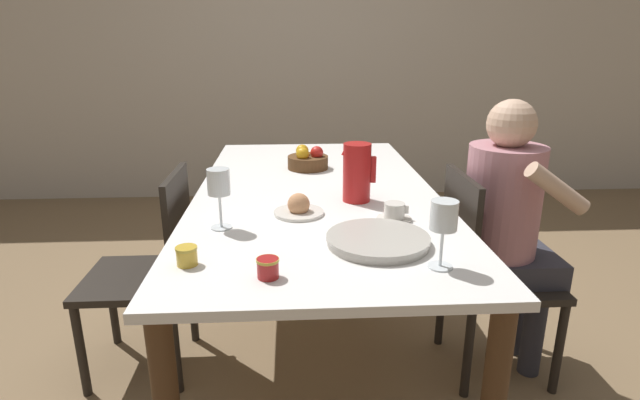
% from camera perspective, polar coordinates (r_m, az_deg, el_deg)
% --- Properties ---
extents(ground_plane, '(20.00, 20.00, 0.00)m').
position_cam_1_polar(ground_plane, '(2.48, -0.42, -16.04)').
color(ground_plane, '#7F6647').
extents(wall_back, '(10.00, 0.06, 2.60)m').
position_cam_1_polar(wall_back, '(4.51, -2.13, 16.77)').
color(wall_back, beige).
rests_on(wall_back, ground_plane).
extents(dining_table, '(1.01, 1.99, 0.77)m').
position_cam_1_polar(dining_table, '(2.18, -0.46, -1.07)').
color(dining_table, white).
rests_on(dining_table, ground_plane).
extents(chair_person_side, '(0.42, 0.42, 0.88)m').
position_cam_1_polar(chair_person_side, '(2.20, 18.37, -7.60)').
color(chair_person_side, black).
rests_on(chair_person_side, ground_plane).
extents(chair_opposite, '(0.42, 0.42, 0.88)m').
position_cam_1_polar(chair_opposite, '(2.22, -18.64, -7.43)').
color(chair_opposite, black).
rests_on(chair_opposite, ground_plane).
extents(person_seated, '(0.39, 0.41, 1.17)m').
position_cam_1_polar(person_seated, '(2.18, 20.79, -1.90)').
color(person_seated, '#33333D').
rests_on(person_seated, ground_plane).
extents(red_pitcher, '(0.14, 0.11, 0.23)m').
position_cam_1_polar(red_pitcher, '(1.98, 4.23, 3.20)').
color(red_pitcher, red).
rests_on(red_pitcher, dining_table).
extents(wine_glass_water, '(0.08, 0.08, 0.21)m').
position_cam_1_polar(wine_glass_water, '(1.70, -11.49, 1.75)').
color(wine_glass_water, white).
rests_on(wine_glass_water, dining_table).
extents(wine_glass_juice, '(0.08, 0.08, 0.20)m').
position_cam_1_polar(wine_glass_juice, '(1.42, 13.96, -2.15)').
color(wine_glass_juice, white).
rests_on(wine_glass_juice, dining_table).
extents(teacup_near_person, '(0.13, 0.13, 0.06)m').
position_cam_1_polar(teacup_near_person, '(1.80, 8.49, -1.44)').
color(teacup_near_person, silver).
rests_on(teacup_near_person, dining_table).
extents(serving_tray, '(0.33, 0.33, 0.03)m').
position_cam_1_polar(serving_tray, '(1.58, 6.63, -4.58)').
color(serving_tray, '#B7B2A8').
rests_on(serving_tray, dining_table).
extents(bread_plate, '(0.19, 0.19, 0.08)m').
position_cam_1_polar(bread_plate, '(1.84, -2.45, -0.89)').
color(bread_plate, silver).
rests_on(bread_plate, dining_table).
extents(jam_jar_amber, '(0.06, 0.06, 0.06)m').
position_cam_1_polar(jam_jar_amber, '(1.48, -14.99, -6.08)').
color(jam_jar_amber, gold).
rests_on(jam_jar_amber, dining_table).
extents(jam_jar_red, '(0.06, 0.06, 0.06)m').
position_cam_1_polar(jam_jar_red, '(1.37, -5.98, -7.62)').
color(jam_jar_red, '#A81E1E').
rests_on(jam_jar_red, dining_table).
extents(fruit_bowl, '(0.20, 0.20, 0.12)m').
position_cam_1_polar(fruit_bowl, '(2.50, -1.41, 4.60)').
color(fruit_bowl, brown).
rests_on(fruit_bowl, dining_table).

